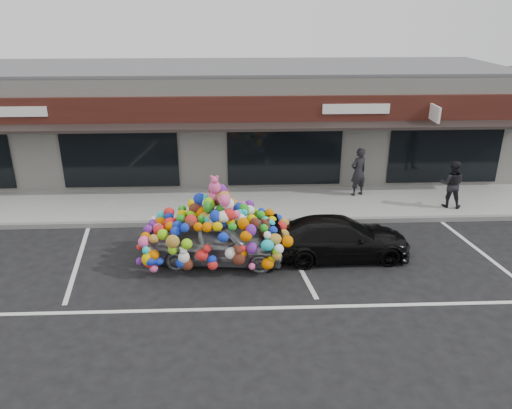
{
  "coord_description": "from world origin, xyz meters",
  "views": [
    {
      "loc": [
        1.21,
        -12.18,
        6.61
      ],
      "look_at": [
        1.78,
        1.4,
        1.13
      ],
      "focal_mm": 35.0,
      "sensor_mm": 36.0,
      "label": 1
    }
  ],
  "objects_px": {
    "toy_car": "(217,234)",
    "pedestrian_b": "(452,184)",
    "pedestrian_a": "(358,172)",
    "black_sedan": "(340,238)"
  },
  "relations": [
    {
      "from": "black_sedan",
      "to": "pedestrian_a",
      "type": "bearing_deg",
      "value": -20.8
    },
    {
      "from": "pedestrian_a",
      "to": "pedestrian_b",
      "type": "xyz_separation_m",
      "value": [
        2.9,
        -1.23,
        -0.06
      ]
    },
    {
      "from": "toy_car",
      "to": "black_sedan",
      "type": "relative_size",
      "value": 1.08
    },
    {
      "from": "toy_car",
      "to": "black_sedan",
      "type": "height_order",
      "value": "toy_car"
    },
    {
      "from": "black_sedan",
      "to": "pedestrian_a",
      "type": "xyz_separation_m",
      "value": [
        1.52,
        4.4,
        0.46
      ]
    },
    {
      "from": "toy_car",
      "to": "pedestrian_b",
      "type": "relative_size",
      "value": 2.6
    },
    {
      "from": "black_sedan",
      "to": "pedestrian_a",
      "type": "height_order",
      "value": "pedestrian_a"
    },
    {
      "from": "toy_car",
      "to": "pedestrian_a",
      "type": "distance_m",
      "value": 6.65
    },
    {
      "from": "black_sedan",
      "to": "pedestrian_a",
      "type": "relative_size",
      "value": 2.23
    },
    {
      "from": "toy_car",
      "to": "pedestrian_b",
      "type": "xyz_separation_m",
      "value": [
        7.81,
        3.24,
        0.16
      ]
    }
  ]
}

